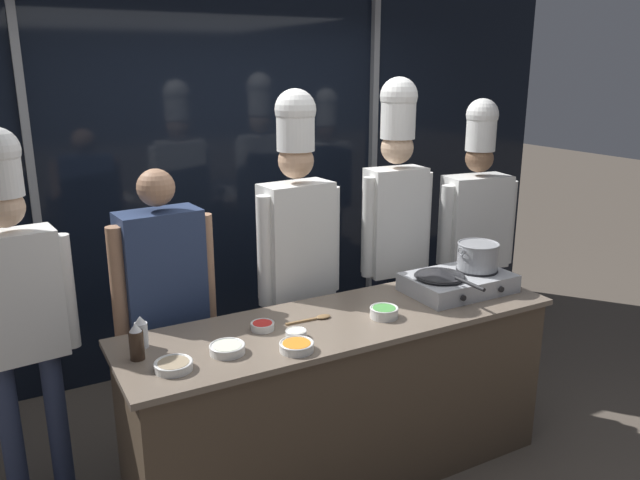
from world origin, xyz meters
TOP-DOWN VIEW (x-y plane):
  - ground_plane at (0.00, 0.00)m, footprint 24.00×24.00m
  - window_wall_back at (0.00, 1.69)m, footprint 5.87×0.09m
  - demo_counter at (0.00, 0.00)m, footprint 2.27×0.66m
  - portable_stove at (0.77, 0.03)m, footprint 0.59×0.40m
  - frying_pan at (0.63, 0.02)m, footprint 0.28×0.49m
  - stock_pot at (0.90, 0.03)m, footprint 0.26×0.24m
  - squeeze_bottle_clear at (-0.98, 0.16)m, footprint 0.06×0.06m
  - squeeze_bottle_soy at (-1.02, 0.04)m, footprint 0.06×0.06m
  - prep_bowl_scallions at (0.18, -0.09)m, footprint 0.15×0.15m
  - prep_bowl_bean_sprouts at (-0.66, -0.09)m, footprint 0.16×0.16m
  - prep_bowl_mushrooms at (-0.91, -0.13)m, footprint 0.16×0.16m
  - prep_bowl_garlic at (-0.32, -0.09)m, footprint 0.10×0.10m
  - prep_bowl_carrots at (-0.38, -0.22)m, footprint 0.16×0.16m
  - prep_bowl_bell_pepper at (-0.42, 0.07)m, footprint 0.12×0.12m
  - serving_spoon_slotted at (-0.12, 0.05)m, footprint 0.25×0.05m
  - chef_head at (-1.45, 0.59)m, footprint 0.52×0.25m
  - person_guest at (-0.77, 0.55)m, footprint 0.55×0.25m
  - chef_sous at (0.01, 0.55)m, footprint 0.53×0.24m
  - chef_line at (0.74, 0.62)m, footprint 0.49×0.23m
  - chef_pastry at (1.42, 0.62)m, footprint 0.58×0.29m

SIDE VIEW (x-z plane):
  - ground_plane at x=0.00m, z-range 0.00..0.00m
  - demo_counter at x=0.00m, z-range 0.00..0.91m
  - serving_spoon_slotted at x=-0.12m, z-range 0.90..0.92m
  - prep_bowl_bell_pepper at x=-0.42m, z-range 0.91..0.95m
  - prep_bowl_garlic at x=-0.32m, z-range 0.91..0.95m
  - prep_bowl_mushrooms at x=-0.91m, z-range 0.91..0.95m
  - prep_bowl_carrots at x=-0.38m, z-range 0.91..0.95m
  - prep_bowl_bean_sprouts at x=-0.66m, z-range 0.91..0.95m
  - prep_bowl_scallions at x=0.18m, z-range 0.91..0.96m
  - portable_stove at x=0.77m, z-range 0.90..1.01m
  - squeeze_bottle_clear at x=-0.98m, z-range 0.90..1.05m
  - squeeze_bottle_soy at x=-1.02m, z-range 0.90..1.07m
  - person_guest at x=-0.77m, z-range 0.18..1.83m
  - frying_pan at x=0.63m, z-range 1.01..1.06m
  - stock_pot at x=0.90m, z-range 1.02..1.17m
  - chef_pastry at x=1.42m, z-range 0.14..2.07m
  - chef_head at x=-1.45m, z-range 0.17..2.05m
  - chef_sous at x=0.01m, z-range 0.20..2.22m
  - chef_line at x=0.74m, z-range 0.23..2.30m
  - window_wall_back at x=0.00m, z-range 0.00..2.70m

